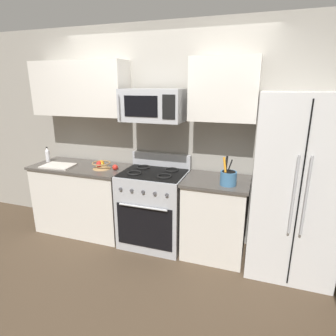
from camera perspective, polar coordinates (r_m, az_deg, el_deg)
name	(u,v)px	position (r m, az deg, el deg)	size (l,w,h in m)	color
ground_plane	(133,271)	(3.19, -7.11, -20.18)	(16.00, 16.00, 0.00)	#473828
wall_back	(164,135)	(3.53, -0.87, 6.71)	(8.00, 0.10, 2.60)	#9E998E
counter_left	(83,198)	(3.91, -16.90, -5.93)	(1.24, 0.60, 0.91)	silver
range_oven	(154,207)	(3.44, -2.88, -8.01)	(0.76, 0.64, 1.09)	#B2B5BA
counter_right	(215,217)	(3.27, 9.56, -9.94)	(0.71, 0.60, 0.91)	silver
refrigerator	(295,187)	(3.07, 24.58, -3.61)	(0.82, 0.71, 1.85)	silver
microwave	(153,105)	(3.16, -3.03, 12.69)	(0.69, 0.44, 0.35)	#B2B5BA
upper_cabinets_left	(80,89)	(3.75, -17.45, 15.19)	(1.23, 0.34, 0.65)	silver
upper_cabinets_right	(224,89)	(3.08, 11.42, 15.46)	(0.70, 0.34, 0.65)	silver
utensil_crock	(228,177)	(2.95, 12.21, -1.91)	(0.17, 0.17, 0.30)	teal
fruit_basket	(101,165)	(3.54, -13.48, 0.60)	(0.23, 0.23, 0.11)	#9E7A4C
apple_loose	(115,167)	(3.45, -10.75, 0.13)	(0.07, 0.07, 0.07)	red
cutting_board	(58,166)	(3.83, -21.50, 0.46)	(0.39, 0.27, 0.02)	silver
bottle_vinegar	(48,155)	(4.10, -23.38, 2.47)	(0.06, 0.06, 0.20)	silver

